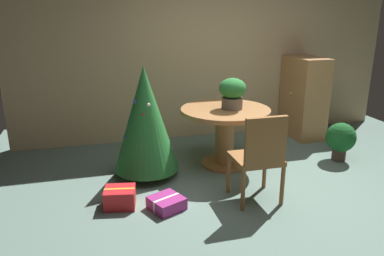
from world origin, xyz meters
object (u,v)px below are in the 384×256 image
Objects in this scene: wooden_chair_near at (260,154)px; holiday_tree at (145,119)px; wooden_cabinet at (304,97)px; gift_box_red at (120,197)px; round_dining_table at (225,126)px; flower_vase at (232,92)px; gift_box_purple at (167,203)px; potted_plant at (341,139)px.

holiday_tree is at bearing 136.67° from wooden_chair_near.
gift_box_red is at bearing -152.29° from wooden_cabinet.
round_dining_table is 0.45m from flower_vase.
wooden_chair_near is 0.77× the size of wooden_cabinet.
round_dining_table is at bearing 44.17° from gift_box_purple.
flower_vase is at bearing -150.59° from wooden_cabinet.
round_dining_table is at bearing 3.88° from holiday_tree.
holiday_tree is (-1.10, -0.04, -0.26)m from flower_vase.
flower_vase reaches higher than wooden_chair_near.
wooden_chair_near is at bearing -153.15° from potted_plant.
round_dining_table is at bearing 171.05° from potted_plant.
wooden_cabinet is (1.62, 0.84, 0.09)m from round_dining_table.
gift_box_red is at bearing -151.89° from round_dining_table.
gift_box_purple is at bearing -135.83° from round_dining_table.
flower_vase reaches higher than gift_box_purple.
flower_vase is 1.64m from gift_box_purple.
round_dining_table is 1.83m from wooden_cabinet.
gift_box_purple is at bearing 173.59° from wooden_chair_near.
potted_plant is (-0.06, -1.08, -0.33)m from wooden_cabinet.
round_dining_table is 1.59m from potted_plant.
holiday_tree is 2.79m from wooden_cabinet.
round_dining_table is at bearing 155.40° from flower_vase.
potted_plant is (2.58, -0.18, -0.42)m from holiday_tree.
wooden_cabinet is at bearing 34.43° from gift_box_purple.
round_dining_table is at bearing 28.11° from gift_box_red.
flower_vase reaches higher than round_dining_table.
flower_vase is 0.74× the size of potted_plant.
wooden_cabinet reaches higher than flower_vase.
wooden_chair_near is 2.38× the size of gift_box_purple.
wooden_chair_near is at bearing -90.00° from round_dining_table.
flower_vase reaches higher than potted_plant.
gift_box_purple is at bearing -21.24° from gift_box_red.
wooden_chair_near is 1.07m from gift_box_purple.
wooden_cabinet is at bearing 49.12° from wooden_chair_near.
gift_box_red is at bearing -154.14° from flower_vase.
wooden_cabinet is at bearing 18.96° from holiday_tree.
wooden_cabinet reaches higher than wooden_chair_near.
holiday_tree is (-1.02, 0.96, 0.19)m from wooden_chair_near.
round_dining_table is 3.20× the size of gift_box_red.
gift_box_red is 0.28× the size of wooden_cabinet.
potted_plant is at bearing 9.68° from gift_box_red.
flower_vase is 1.09m from wooden_chair_near.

